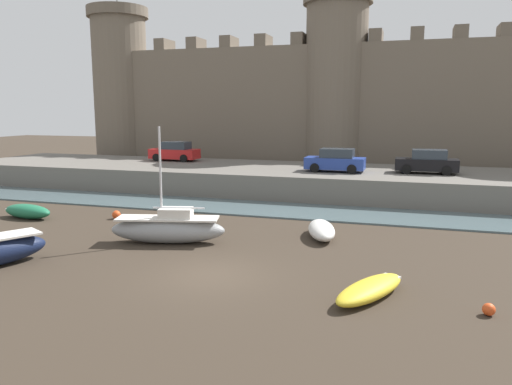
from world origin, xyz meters
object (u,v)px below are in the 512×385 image
(mooring_buoy_near_channel, at_px, (116,215))
(car_quay_west, at_px, (175,152))
(rowboat_midflat_right, at_px, (27,211))
(car_quay_centre_west, at_px, (336,161))
(mooring_buoy_off_centre, at_px, (489,309))
(car_quay_centre_east, at_px, (427,162))
(sailboat_foreground_centre, at_px, (168,228))
(rowboat_near_channel_left, at_px, (321,230))
(rowboat_midflat_centre, at_px, (370,289))

(mooring_buoy_near_channel, bearing_deg, car_quay_west, 103.65)
(rowboat_midflat_right, distance_m, car_quay_west, 15.94)
(car_quay_centre_west, bearing_deg, mooring_buoy_off_centre, -68.72)
(car_quay_centre_west, height_order, car_quay_centre_east, same)
(sailboat_foreground_centre, bearing_deg, rowboat_near_channel_left, 24.49)
(car_quay_centre_east, bearing_deg, car_quay_centre_west, -170.80)
(rowboat_midflat_centre, height_order, car_quay_centre_east, car_quay_centre_east)
(rowboat_near_channel_left, distance_m, mooring_buoy_off_centre, 9.88)
(rowboat_midflat_right, height_order, rowboat_near_channel_left, rowboat_midflat_right)
(sailboat_foreground_centre, distance_m, mooring_buoy_near_channel, 6.34)
(rowboat_midflat_centre, relative_size, car_quay_centre_west, 0.91)
(rowboat_midflat_right, distance_m, mooring_buoy_off_centre, 23.99)
(rowboat_near_channel_left, height_order, mooring_buoy_near_channel, rowboat_near_channel_left)
(rowboat_near_channel_left, relative_size, mooring_buoy_off_centre, 9.14)
(rowboat_near_channel_left, height_order, car_quay_west, car_quay_west)
(car_quay_west, relative_size, car_quay_centre_west, 1.00)
(rowboat_midflat_right, xyz_separation_m, car_quay_centre_east, (21.58, 13.34, 2.12))
(mooring_buoy_near_channel, relative_size, car_quay_west, 0.12)
(rowboat_near_channel_left, bearing_deg, sailboat_foreground_centre, -155.51)
(car_quay_west, distance_m, car_quay_centre_east, 20.33)
(rowboat_midflat_right, bearing_deg, mooring_buoy_near_channel, 15.37)
(mooring_buoy_off_centre, bearing_deg, car_quay_west, 133.66)
(sailboat_foreground_centre, distance_m, rowboat_midflat_right, 10.30)
(car_quay_west, bearing_deg, rowboat_near_channel_left, -44.75)
(rowboat_midflat_right, relative_size, car_quay_centre_west, 0.80)
(rowboat_near_channel_left, relative_size, mooring_buoy_near_channel, 7.26)
(mooring_buoy_off_centre, bearing_deg, sailboat_foreground_centre, 160.63)
(rowboat_midflat_right, bearing_deg, mooring_buoy_off_centre, -16.69)
(sailboat_foreground_centre, height_order, rowboat_near_channel_left, sailboat_foreground_centre)
(sailboat_foreground_centre, relative_size, rowboat_near_channel_left, 1.56)
(rowboat_midflat_centre, bearing_deg, car_quay_centre_west, 101.93)
(rowboat_midflat_right, distance_m, mooring_buoy_near_channel, 5.07)
(sailboat_foreground_centre, distance_m, rowboat_near_channel_left, 7.23)
(rowboat_midflat_right, bearing_deg, rowboat_midflat_centre, -18.48)
(mooring_buoy_near_channel, xyz_separation_m, car_quay_centre_east, (16.70, 12.00, 2.29))
(car_quay_west, relative_size, car_quay_centre_east, 1.00)
(car_quay_west, bearing_deg, mooring_buoy_off_centre, -46.34)
(rowboat_near_channel_left, bearing_deg, rowboat_midflat_right, -177.73)
(rowboat_near_channel_left, xyz_separation_m, mooring_buoy_off_centre, (6.38, -7.54, -0.21))
(rowboat_midflat_right, bearing_deg, sailboat_foreground_centre, -13.11)
(car_quay_centre_west, bearing_deg, sailboat_foreground_centre, -110.38)
(mooring_buoy_near_channel, xyz_separation_m, mooring_buoy_off_centre, (18.09, -8.23, -0.05))
(sailboat_foreground_centre, relative_size, car_quay_centre_east, 1.33)
(rowboat_midflat_right, height_order, car_quay_west, car_quay_west)
(mooring_buoy_off_centre, bearing_deg, rowboat_midflat_right, 163.31)
(sailboat_foreground_centre, height_order, mooring_buoy_near_channel, sailboat_foreground_centre)
(sailboat_foreground_centre, distance_m, car_quay_centre_east, 19.56)
(rowboat_midflat_centre, distance_m, car_quay_centre_west, 19.40)
(sailboat_foreground_centre, xyz_separation_m, rowboat_near_channel_left, (6.57, 2.99, -0.28))
(mooring_buoy_near_channel, bearing_deg, car_quay_centre_west, 46.08)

